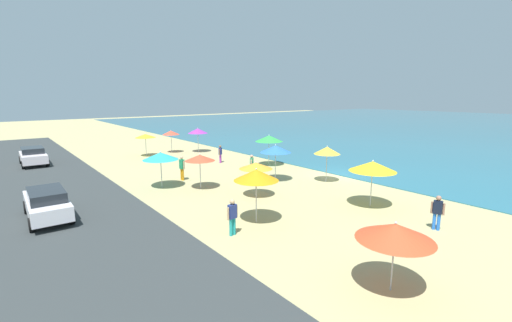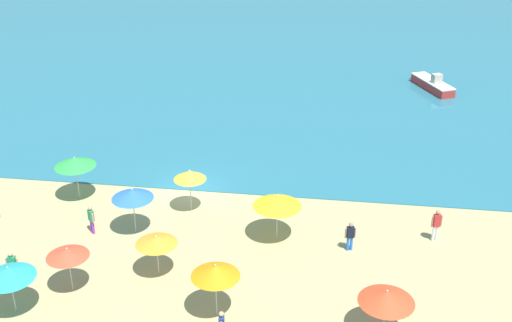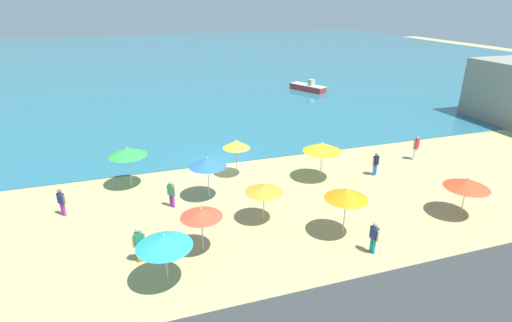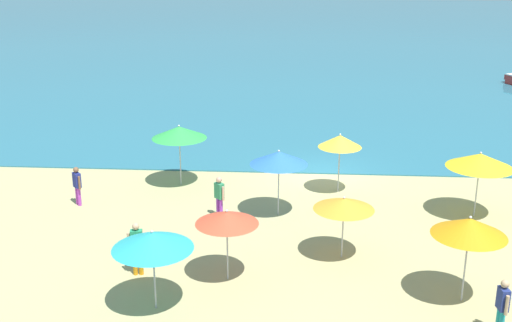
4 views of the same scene
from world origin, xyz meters
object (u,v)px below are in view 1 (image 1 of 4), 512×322
object	(u,v)px
beach_umbrella_9	(373,166)
bather_2	(252,164)
beach_umbrella_11	(256,175)
beach_umbrella_10	(276,149)
beach_umbrella_3	(395,232)
beach_umbrella_6	(256,166)
bather_4	(437,211)
parked_car_0	(47,203)
beach_umbrella_0	(160,156)
bather_1	(220,153)
beach_umbrella_7	(327,150)
beach_umbrella_8	(198,131)
bather_0	(232,215)
beach_umbrella_2	(200,158)
beach_umbrella_5	(145,136)
bather_3	(182,167)
beach_umbrella_4	(269,139)
beach_umbrella_1	(171,133)
parked_car_2	(33,156)

from	to	relation	value
beach_umbrella_9	bather_2	world-z (taller)	beach_umbrella_9
beach_umbrella_9	beach_umbrella_11	world-z (taller)	beach_umbrella_11
beach_umbrella_10	beach_umbrella_3	bearing A→B (deg)	-26.34
beach_umbrella_3	beach_umbrella_6	distance (m)	10.77
bather_4	parked_car_0	xyz separation A→B (m)	(-12.15, -13.57, -0.04)
bather_2	parked_car_0	xyz separation A→B (m)	(1.25, -13.34, -0.05)
beach_umbrella_0	bather_1	xyz separation A→B (m)	(-4.76, 7.47, -1.21)
beach_umbrella_10	bather_4	world-z (taller)	beach_umbrella_10
beach_umbrella_7	beach_umbrella_8	xyz separation A→B (m)	(-16.78, -0.89, 0.04)
beach_umbrella_10	bather_0	xyz separation A→B (m)	(6.08, -7.73, -1.37)
beach_umbrella_0	beach_umbrella_2	size ratio (longest dim) A/B	1.05
beach_umbrella_2	beach_umbrella_11	xyz separation A→B (m)	(6.89, -0.82, 0.28)
beach_umbrella_8	beach_umbrella_10	distance (m)	14.47
beach_umbrella_3	bather_2	distance (m)	15.98
beach_umbrella_0	beach_umbrella_5	xyz separation A→B (m)	(-12.06, 3.44, -0.07)
beach_umbrella_0	bather_3	xyz separation A→B (m)	(-0.98, 1.93, -1.11)
beach_umbrella_7	beach_umbrella_11	xyz separation A→B (m)	(3.11, -8.59, 0.09)
beach_umbrella_11	parked_car_0	bearing A→B (deg)	-129.93
beach_umbrella_11	beach_umbrella_4	bearing A→B (deg)	137.44
beach_umbrella_7	beach_umbrella_11	world-z (taller)	beach_umbrella_11
beach_umbrella_3	beach_umbrella_7	distance (m)	13.51
beach_umbrella_2	bather_1	world-z (taller)	beach_umbrella_2
beach_umbrella_4	bather_2	xyz separation A→B (m)	(2.11, -3.44, -1.44)
beach_umbrella_1	bather_2	world-z (taller)	beach_umbrella_1
parked_car_2	beach_umbrella_6	bearing A→B (deg)	26.34
beach_umbrella_2	beach_umbrella_7	xyz separation A→B (m)	(3.78, 7.77, 0.19)
bather_3	bather_4	bearing A→B (deg)	17.77
bather_3	bather_4	xyz separation A→B (m)	(15.37, 4.93, -0.09)
beach_umbrella_5	bather_3	size ratio (longest dim) A/B	1.31
bather_0	bather_1	distance (m)	16.24
beach_umbrella_3	beach_umbrella_5	bearing A→B (deg)	174.55
beach_umbrella_5	parked_car_0	xyz separation A→B (m)	(14.30, -10.16, -1.18)
parked_car_2	bather_0	bearing A→B (deg)	12.65
beach_umbrella_2	bather_2	world-z (taller)	beach_umbrella_2
beach_umbrella_3	beach_umbrella_4	xyz separation A→B (m)	(-16.94, 9.28, 0.42)
beach_umbrella_4	parked_car_0	world-z (taller)	beach_umbrella_4
beach_umbrella_1	beach_umbrella_10	xyz separation A→B (m)	(15.75, 0.69, 0.17)
beach_umbrella_0	bather_0	distance (m)	9.38
beach_umbrella_2	bather_2	bearing A→B (deg)	100.00
beach_umbrella_2	parked_car_2	bearing A→B (deg)	-153.52
beach_umbrella_1	beach_umbrella_10	size ratio (longest dim) A/B	0.92
beach_umbrella_1	beach_umbrella_11	size ratio (longest dim) A/B	0.90
beach_umbrella_3	bather_3	size ratio (longest dim) A/B	1.34
beach_umbrella_1	bather_2	distance (m)	13.60
parked_car_2	bather_1	bearing A→B (deg)	56.46
beach_umbrella_2	parked_car_0	bearing A→B (deg)	-87.29
beach_umbrella_6	bather_3	world-z (taller)	beach_umbrella_6
beach_umbrella_8	bather_1	size ratio (longest dim) A/B	1.64
beach_umbrella_0	parked_car_2	bearing A→B (deg)	-156.75
beach_umbrella_5	beach_umbrella_8	distance (m)	5.36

